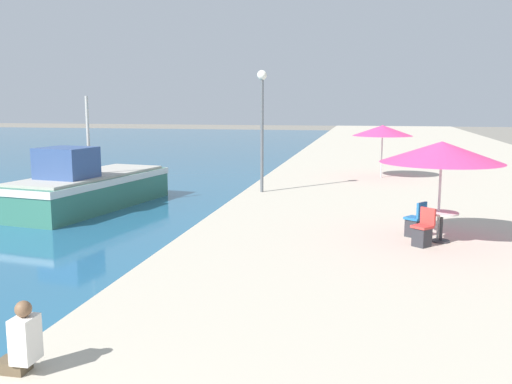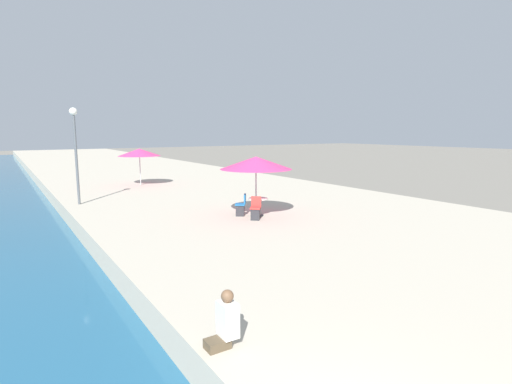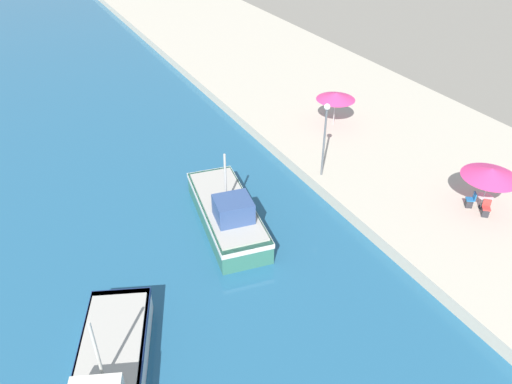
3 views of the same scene
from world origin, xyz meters
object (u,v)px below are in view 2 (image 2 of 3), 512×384
Objects in this scene: cafe_table at (258,203)px; person_at_quay at (225,322)px; cafe_chair_right at (256,212)px; lamppost at (75,139)px; cafe_umbrella_white at (139,152)px; cafe_chair_left at (241,208)px; cafe_umbrella_pink at (256,163)px.

cafe_table is 10.13m from person_at_quay.
lamppost is at bearing -13.11° from cafe_chair_right.
person_at_quay is at bearing -103.30° from cafe_umbrella_white.
cafe_umbrella_white is 11.79m from cafe_chair_left.
lamppost is at bearing 129.84° from cafe_table.
person_at_quay is 0.21× the size of lamppost.
cafe_umbrella_white reaches higher than cafe_chair_left.
cafe_umbrella_pink reaches higher than cafe_table.
cafe_chair_left is 0.97m from cafe_chair_right.
cafe_chair_left is at bearing -86.93° from cafe_umbrella_white.
cafe_chair_right is 0.96× the size of person_at_quay.
cafe_chair_left is 8.74m from lamppost.
person_at_quay is (-5.92, -8.22, -1.78)m from cafe_umbrella_pink.
cafe_umbrella_pink is 3.23× the size of cafe_chair_left.
cafe_table is at bearing -41.97° from cafe_umbrella_pink.
lamppost is (-5.76, 6.90, 2.56)m from cafe_table.
cafe_table is 9.34m from lamppost.
cafe_umbrella_white is 0.59× the size of lamppost.
cafe_table is 0.88× the size of cafe_chair_right.
cafe_table is 0.88× the size of cafe_chair_left.
person_at_quay is (-5.99, -8.16, -0.12)m from cafe_table.
cafe_umbrella_white reaches higher than cafe_chair_right.
lamppost is (-5.28, 7.44, 2.77)m from cafe_chair_right.
cafe_umbrella_pink is 2.01m from cafe_chair_right.
cafe_chair_left is at bearing -42.13° from cafe_chair_right.
cafe_umbrella_white is at bearing 76.70° from person_at_quay.
lamppost reaches higher than cafe_chair_right.
cafe_umbrella_pink is at bearing -84.57° from cafe_umbrella_white.
cafe_umbrella_pink is 8.94m from lamppost.
cafe_chair_right is (0.11, -0.96, 0.00)m from cafe_chair_left.
person_at_quay is at bearing -176.39° from cafe_chair_left.
cafe_umbrella_pink is 1.10× the size of cafe_umbrella_white.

